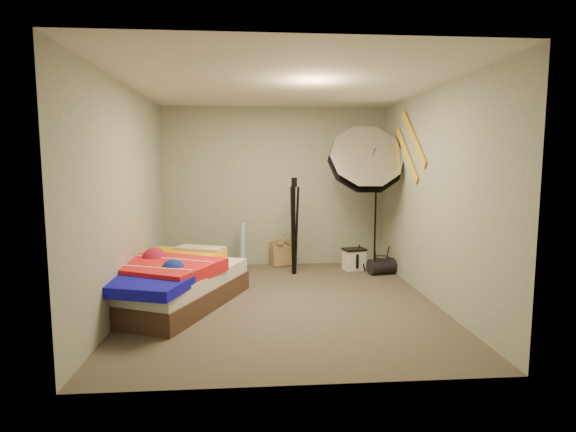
{
  "coord_description": "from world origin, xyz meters",
  "views": [
    {
      "loc": [
        -0.35,
        -5.12,
        1.63
      ],
      "look_at": [
        0.1,
        0.6,
        0.95
      ],
      "focal_mm": 28.0,
      "sensor_mm": 36.0,
      "label": 1
    }
  ],
  "objects": [
    {
      "name": "tote_bag",
      "position": [
        0.13,
        1.9,
        0.2
      ],
      "size": [
        0.44,
        0.32,
        0.41
      ],
      "primitive_type": "cube",
      "rotation": [
        -0.14,
        0.0,
        0.42
      ],
      "color": "tan",
      "rests_on": "floor"
    },
    {
      "name": "wall_right",
      "position": [
        1.75,
        0.0,
        1.25
      ],
      "size": [
        0.0,
        4.0,
        4.0
      ],
      "primitive_type": "plane",
      "rotation": [
        1.57,
        0.0,
        -1.57
      ],
      "color": "#9DA492",
      "rests_on": "floor"
    },
    {
      "name": "wall_left",
      "position": [
        -1.75,
        0.0,
        1.25
      ],
      "size": [
        0.0,
        4.0,
        4.0
      ],
      "primitive_type": "plane",
      "rotation": [
        1.57,
        0.0,
        1.57
      ],
      "color": "#9DA492",
      "rests_on": "floor"
    },
    {
      "name": "floor",
      "position": [
        0.0,
        0.0,
        0.0
      ],
      "size": [
        4.0,
        4.0,
        0.0
      ],
      "primitive_type": "plane",
      "color": "brown",
      "rests_on": "ground"
    },
    {
      "name": "ceiling",
      "position": [
        0.0,
        0.0,
        2.5
      ],
      "size": [
        4.0,
        4.0,
        0.0
      ],
      "primitive_type": "plane",
      "rotation": [
        3.14,
        0.0,
        0.0
      ],
      "color": "silver",
      "rests_on": "wall_back"
    },
    {
      "name": "camera_tripod",
      "position": [
        0.25,
        1.33,
        0.81
      ],
      "size": [
        0.08,
        0.08,
        1.42
      ],
      "color": "black",
      "rests_on": "floor"
    },
    {
      "name": "camera_case",
      "position": [
        1.19,
        1.53,
        0.15
      ],
      "size": [
        0.35,
        0.28,
        0.3
      ],
      "primitive_type": "cube",
      "rotation": [
        0.0,
        0.0,
        0.23
      ],
      "color": "silver",
      "rests_on": "floor"
    },
    {
      "name": "bed",
      "position": [
        -1.35,
        0.03,
        0.27
      ],
      "size": [
        1.88,
        2.26,
        0.53
      ],
      "color": "#472F24",
      "rests_on": "floor"
    },
    {
      "name": "wall_stripe_upper",
      "position": [
        1.73,
        0.6,
        1.95
      ],
      "size": [
        0.02,
        0.91,
        0.78
      ],
      "primitive_type": "cube",
      "rotation": [
        0.7,
        0.0,
        0.0
      ],
      "color": "gold",
      "rests_on": "wall_right"
    },
    {
      "name": "wall_front",
      "position": [
        0.0,
        -2.0,
        1.25
      ],
      "size": [
        3.5,
        0.0,
        3.5
      ],
      "primitive_type": "plane",
      "rotation": [
        -1.57,
        0.0,
        0.0
      ],
      "color": "#9DA492",
      "rests_on": "floor"
    },
    {
      "name": "wall_back",
      "position": [
        0.0,
        2.0,
        1.25
      ],
      "size": [
        3.5,
        0.0,
        3.5
      ],
      "primitive_type": "plane",
      "rotation": [
        1.57,
        0.0,
        0.0
      ],
      "color": "#9DA492",
      "rests_on": "floor"
    },
    {
      "name": "duffel_bag",
      "position": [
        1.53,
        1.22,
        0.12
      ],
      "size": [
        0.42,
        0.31,
        0.23
      ],
      "primitive_type": "cylinder",
      "rotation": [
        0.0,
        1.57,
        0.22
      ],
      "color": "black",
      "rests_on": "floor"
    },
    {
      "name": "wall_stripe_lower",
      "position": [
        1.73,
        0.85,
        1.75
      ],
      "size": [
        0.02,
        0.91,
        0.78
      ],
      "primitive_type": "cube",
      "rotation": [
        0.7,
        0.0,
        0.0
      ],
      "color": "gold",
      "rests_on": "wall_right"
    },
    {
      "name": "wrapping_roll",
      "position": [
        -0.51,
        1.65,
        0.36
      ],
      "size": [
        0.09,
        0.21,
        0.73
      ],
      "primitive_type": "cylinder",
      "rotation": [
        -0.17,
        0.0,
        -0.04
      ],
      "color": "#4A84B5",
      "rests_on": "floor"
    },
    {
      "name": "photo_umbrella",
      "position": [
        1.26,
        1.23,
        1.64
      ],
      "size": [
        1.36,
        1.05,
        2.29
      ],
      "color": "black",
      "rests_on": "floor"
    }
  ]
}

